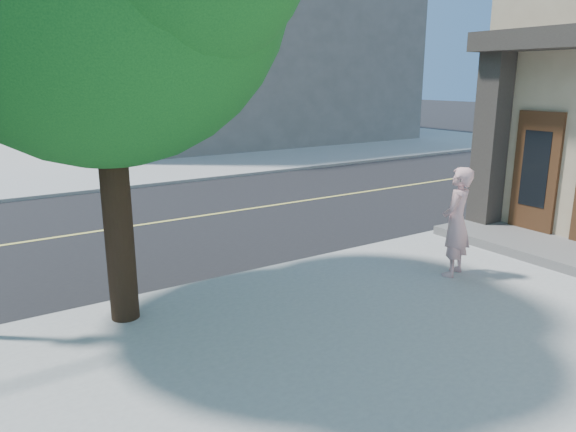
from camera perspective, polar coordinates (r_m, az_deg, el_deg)
ground at (r=8.72m, az=-27.09°, el=-10.70°), size 140.00×140.00×0.00m
sidewalk_ne at (r=32.84m, az=-7.75°, el=8.34°), size 29.00×25.00×0.12m
filler_ne at (r=33.53m, az=-7.76°, el=20.56°), size 18.00×16.00×14.00m
man_on_phone at (r=9.64m, az=17.50°, el=-0.62°), size 0.82×0.68×1.91m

